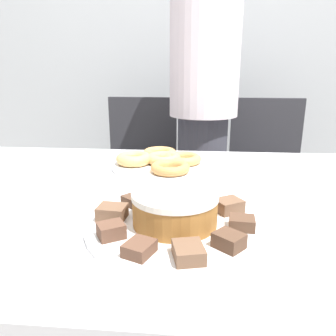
{
  "coord_description": "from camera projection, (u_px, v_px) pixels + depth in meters",
  "views": [
    {
      "loc": [
        0.01,
        -0.79,
        1.04
      ],
      "look_at": [
        -0.06,
        0.03,
        0.8
      ],
      "focal_mm": 35.0,
      "sensor_mm": 36.0,
      "label": 1
    }
  ],
  "objects": [
    {
      "name": "lamington_0",
      "position": [
        188.0,
        252.0,
        0.53
      ],
      "size": [
        0.06,
        0.07,
        0.02
      ],
      "rotation": [
        0.0,
        0.0,
        4.94
      ],
      "color": "brown",
      "rests_on": "plate_cake"
    },
    {
      "name": "plate_cake",
      "position": [
        175.0,
        225.0,
        0.66
      ],
      "size": [
        0.36,
        0.36,
        0.01
      ],
      "color": "white",
      "rests_on": "table"
    },
    {
      "name": "office_chair_right",
      "position": [
        266.0,
        187.0,
        1.8
      ],
      "size": [
        0.46,
        0.46,
        0.9
      ],
      "rotation": [
        0.0,
        0.0,
        -0.03
      ],
      "color": "black",
      "rests_on": "ground_plane"
    },
    {
      "name": "donut_0",
      "position": [
        164.0,
        159.0,
        1.08
      ],
      "size": [
        0.11,
        0.11,
        0.03
      ],
      "color": "#E5AD66",
      "rests_on": "plate_donuts"
    },
    {
      "name": "lamington_3",
      "position": [
        229.0,
        206.0,
        0.71
      ],
      "size": [
        0.07,
        0.07,
        0.03
      ],
      "rotation": [
        0.0,
        0.0,
        6.83
      ],
      "color": "brown",
      "rests_on": "plate_cake"
    },
    {
      "name": "lamington_2",
      "position": [
        242.0,
        223.0,
        0.63
      ],
      "size": [
        0.05,
        0.05,
        0.02
      ],
      "rotation": [
        0.0,
        0.0,
        6.2
      ],
      "color": "#513828",
      "rests_on": "plate_cake"
    },
    {
      "name": "frosted_cake",
      "position": [
        175.0,
        208.0,
        0.65
      ],
      "size": [
        0.17,
        0.17,
        0.07
      ],
      "color": "#9E662D",
      "rests_on": "plate_cake"
    },
    {
      "name": "donut_1",
      "position": [
        183.0,
        159.0,
        1.09
      ],
      "size": [
        0.12,
        0.12,
        0.03
      ],
      "color": "tan",
      "rests_on": "plate_donuts"
    },
    {
      "name": "plate_donuts",
      "position": [
        164.0,
        165.0,
        1.09
      ],
      "size": [
        0.35,
        0.35,
        0.01
      ],
      "color": "white",
      "rests_on": "table"
    },
    {
      "name": "lamington_9",
      "position": [
        139.0,
        248.0,
        0.54
      ],
      "size": [
        0.06,
        0.06,
        0.02
      ],
      "rotation": [
        0.0,
        0.0,
        10.6
      ],
      "color": "brown",
      "rests_on": "plate_cake"
    },
    {
      "name": "wall_back",
      "position": [
        198.0,
        31.0,
        2.19
      ],
      "size": [
        8.0,
        0.05,
        2.6
      ],
      "color": "#B2B7BC",
      "rests_on": "ground_plane"
    },
    {
      "name": "lamington_4",
      "position": [
        200.0,
        196.0,
        0.77
      ],
      "size": [
        0.07,
        0.07,
        0.03
      ],
      "rotation": [
        0.0,
        0.0,
        7.45
      ],
      "color": "brown",
      "rests_on": "plate_cake"
    },
    {
      "name": "lamington_7",
      "position": [
        112.0,
        212.0,
        0.68
      ],
      "size": [
        0.06,
        0.05,
        0.03
      ],
      "rotation": [
        0.0,
        0.0,
        9.34
      ],
      "color": "brown",
      "rests_on": "plate_cake"
    },
    {
      "name": "office_chair_left",
      "position": [
        138.0,
        183.0,
        1.86
      ],
      "size": [
        0.46,
        0.46,
        0.9
      ],
      "rotation": [
        0.0,
        0.0,
        -0.06
      ],
      "color": "black",
      "rests_on": "ground_plane"
    },
    {
      "name": "donut_4",
      "position": [
        170.0,
        168.0,
        0.99
      ],
      "size": [
        0.12,
        0.12,
        0.03
      ],
      "color": "#D18E4C",
      "rests_on": "plate_donuts"
    },
    {
      "name": "donut_2",
      "position": [
        160.0,
        153.0,
        1.16
      ],
      "size": [
        0.12,
        0.12,
        0.03
      ],
      "color": "tan",
      "rests_on": "plate_donuts"
    },
    {
      "name": "lamington_5",
      "position": [
        166.0,
        194.0,
        0.78
      ],
      "size": [
        0.05,
        0.06,
        0.03
      ],
      "rotation": [
        0.0,
        0.0,
        8.08
      ],
      "color": "brown",
      "rests_on": "plate_cake"
    },
    {
      "name": "donut_3",
      "position": [
        134.0,
        159.0,
        1.07
      ],
      "size": [
        0.12,
        0.12,
        0.04
      ],
      "color": "#E5AD66",
      "rests_on": "plate_donuts"
    },
    {
      "name": "lamington_8",
      "position": [
        111.0,
        230.0,
        0.6
      ],
      "size": [
        0.06,
        0.06,
        0.03
      ],
      "rotation": [
        0.0,
        0.0,
        9.97
      ],
      "color": "brown",
      "rests_on": "plate_cake"
    },
    {
      "name": "lamington_6",
      "position": [
        134.0,
        200.0,
        0.75
      ],
      "size": [
        0.06,
        0.06,
        0.02
      ],
      "rotation": [
        0.0,
        0.0,
        8.71
      ],
      "color": "#513828",
      "rests_on": "plate_cake"
    },
    {
      "name": "lamington_1",
      "position": [
        229.0,
        241.0,
        0.56
      ],
      "size": [
        0.06,
        0.06,
        0.03
      ],
      "rotation": [
        0.0,
        0.0,
        5.57
      ],
      "color": "#513828",
      "rests_on": "plate_cake"
    },
    {
      "name": "person_standing",
      "position": [
        204.0,
        102.0,
        1.56
      ],
      "size": [
        0.32,
        0.32,
        1.7
      ],
      "color": "#383842",
      "rests_on": "ground_plane"
    },
    {
      "name": "table",
      "position": [
        191.0,
        222.0,
        0.87
      ],
      "size": [
        1.69,
        0.95,
        0.74
      ],
      "color": "silver",
      "rests_on": "ground_plane"
    }
  ]
}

